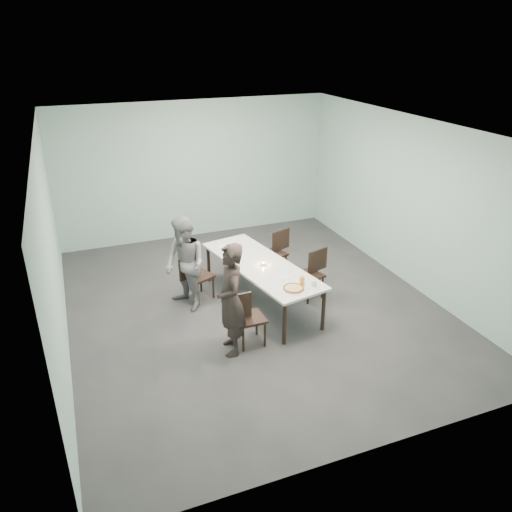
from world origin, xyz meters
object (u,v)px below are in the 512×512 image
object	(u,v)px
table	(261,267)
chair_near_right	(313,270)
diner_far	(185,264)
amber_tumbler	(238,247)
side_plate	(284,277)
beer_glass	(302,281)
chair_far_right	(277,249)
diner_near	(231,300)
pizza	(293,288)
water_tumbler	(314,283)
chair_far_left	(195,274)
chair_near_left	(245,315)
tealight	(263,264)

from	to	relation	value
table	chair_near_right	bearing A→B (deg)	-5.37
diner_far	amber_tumbler	bearing A→B (deg)	89.98
side_plate	beer_glass	xyz separation A→B (m)	(0.14, -0.35, 0.07)
chair_far_right	beer_glass	distance (m)	1.97
beer_glass	table	bearing A→B (deg)	107.95
diner_near	diner_far	world-z (taller)	diner_near
pizza	diner_near	bearing A→B (deg)	-173.02
diner_near	beer_glass	distance (m)	1.23
beer_glass	water_tumbler	size ratio (longest dim) A/B	1.67
table	amber_tumbler	size ratio (longest dim) A/B	34.05
chair_far_left	diner_far	bearing A→B (deg)	-161.41
pizza	amber_tumbler	size ratio (longest dim) A/B	4.25
chair_near_left	water_tumbler	bearing A→B (deg)	2.30
chair_near_left	diner_far	bearing A→B (deg)	111.48
chair_far_right	amber_tumbler	xyz separation A→B (m)	(-0.85, -0.23, 0.29)
water_tumbler	diner_near	bearing A→B (deg)	-174.76
chair_near_left	chair_far_right	bearing A→B (deg)	55.78
chair_near_left	table	bearing A→B (deg)	57.53
beer_glass	diner_near	bearing A→B (deg)	-170.68
diner_near	beer_glass	xyz separation A→B (m)	(1.22, 0.20, -0.02)
side_plate	amber_tumbler	xyz separation A→B (m)	(-0.31, 1.32, 0.04)
chair_far_right	side_plate	bearing A→B (deg)	50.53
chair_far_left	pizza	distance (m)	1.92
pizza	beer_glass	bearing A→B (deg)	22.20
chair_near_left	pizza	xyz separation A→B (m)	(0.80, 0.04, 0.27)
beer_glass	amber_tumbler	size ratio (longest dim) A/B	1.88
tealight	chair_near_right	bearing A→B (deg)	-1.90
chair_near_right	water_tumbler	distance (m)	1.07
diner_near	water_tumbler	distance (m)	1.38
chair_far_left	tealight	xyz separation A→B (m)	(1.03, -0.58, 0.27)
chair_far_left	diner_near	size ratio (longest dim) A/B	0.51
amber_tumbler	water_tumbler	bearing A→B (deg)	-70.81
diner_near	side_plate	xyz separation A→B (m)	(1.08, 0.55, -0.09)
chair_far_right	tealight	world-z (taller)	chair_far_right
water_tumbler	tealight	size ratio (longest dim) A/B	1.61
chair_near_left	chair_far_right	distance (m)	2.44
chair_far_left	diner_near	xyz separation A→B (m)	(0.09, -1.66, 0.35)
chair_near_right	chair_far_right	world-z (taller)	same
chair_near_left	diner_near	distance (m)	0.43
chair_far_right	pizza	bearing A→B (deg)	53.37
chair_far_right	amber_tumbler	size ratio (longest dim) A/B	10.88
side_plate	amber_tumbler	size ratio (longest dim) A/B	2.25
tealight	beer_glass	bearing A→B (deg)	-72.11
water_tumbler	amber_tumbler	xyz separation A→B (m)	(-0.61, 1.74, -0.01)
table	diner_near	bearing A→B (deg)	-128.84
diner_near	diner_far	xyz separation A→B (m)	(-0.30, 1.47, -0.05)
chair_far_left	water_tumbler	distance (m)	2.14
water_tumbler	chair_near_left	bearing A→B (deg)	-177.81
chair_near_right	tealight	xyz separation A→B (m)	(-0.92, 0.03, 0.27)
chair_far_right	amber_tumbler	world-z (taller)	chair_far_right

